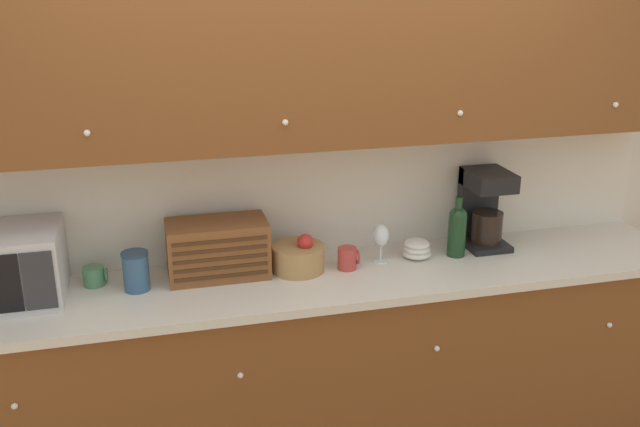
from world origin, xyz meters
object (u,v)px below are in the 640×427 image
Objects in this scene: bowl_stack_on_counter at (417,249)px; coffee_maker at (484,207)px; mug_blue_second at (94,276)px; wine_bottle at (457,229)px; wine_glass at (381,237)px; mug at (348,258)px; fruit_basket at (298,257)px; bread_box at (218,249)px; storage_canister at (136,271)px.

coffee_maker is (0.39, 0.08, 0.16)m from bowl_stack_on_counter.
wine_bottle reaches higher than mug_blue_second.
mug_blue_second is 0.36× the size of wine_bottle.
mug_blue_second is 1.33m from wine_glass.
mug_blue_second is at bearing 174.68° from mug.
coffee_maker is at bearing 12.07° from bowl_stack_on_counter.
wine_bottle is (1.71, -0.08, 0.09)m from mug_blue_second.
coffee_maker reaches higher than fruit_basket.
coffee_maker reaches higher than bread_box.
wine_glass is 0.38m from wine_bottle.
storage_canister is at bearing -177.82° from fruit_basket.
mug_blue_second is 1.51m from bowl_stack_on_counter.
fruit_basket is 0.41m from wine_glass.
storage_canister is at bearing -176.09° from coffee_maker.
bread_box is 0.96m from bowl_stack_on_counter.
bread_box is 2.39× the size of wine_glass.
mug_blue_second is at bearing 177.61° from bowl_stack_on_counter.
wine_bottle reaches higher than storage_canister.
wine_glass is 0.48× the size of coffee_maker.
mug_blue_second is 0.27× the size of coffee_maker.
mug is 0.27× the size of coffee_maker.
bread_box is at bearing 172.50° from mug.
bread_box is 1.16m from wine_bottle.
mug is 0.35× the size of wine_bottle.
wine_bottle reaches higher than wine_glass.
wine_bottle reaches higher than bread_box.
bowl_stack_on_counter is at bearing 0.56° from wine_glass.
coffee_maker is (0.98, 0.09, 0.14)m from fruit_basket.
bread_box reaches higher than wine_glass.
mug_blue_second is 0.44× the size of fruit_basket.
mug is at bearing -166.70° from wine_glass.
storage_canister is 1.52m from wine_bottle.
wine_bottle is at bearing -2.75° from mug_blue_second.
bread_box is 3.19× the size of bowl_stack_on_counter.
bowl_stack_on_counter is 0.36× the size of coffee_maker.
mug_blue_second is at bearing 177.25° from wine_bottle.
bowl_stack_on_counter reaches higher than mug_blue_second.
bread_box is at bearing 177.34° from wine_bottle.
storage_canister is at bearing -28.01° from mug_blue_second.
bowl_stack_on_counter is at bearing -2.39° from mug_blue_second.
fruit_basket is 1.73× the size of bowl_stack_on_counter.
coffee_maker is at bearing 0.60° from mug_blue_second.
mug_blue_second is at bearing 175.68° from fruit_basket.
storage_canister is 0.59× the size of wine_bottle.
bread_box is (0.55, -0.03, 0.09)m from mug_blue_second.
fruit_basket is at bearing -179.37° from wine_glass.
mug is at bearing -9.30° from fruit_basket.
wine_bottle is at bearing -2.59° from wine_glass.
storage_canister is at bearing -178.37° from wine_glass.
wine_bottle is at bearing -5.53° from bowl_stack_on_counter.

